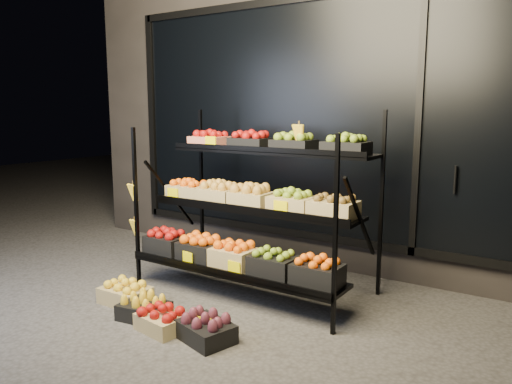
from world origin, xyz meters
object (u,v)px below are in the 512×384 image
Objects in this scene: floor_crate_midright at (162,319)px; floor_crate_midleft at (144,308)px; display_rack at (249,207)px; floor_crate_left at (125,292)px.

floor_crate_midleft is at bearing 172.33° from floor_crate_midright.
floor_crate_left is (-0.73, -0.85, -0.69)m from display_rack.
display_rack is 1.32m from floor_crate_left.
display_rack is at bearing 61.61° from floor_crate_midleft.
display_rack is 1.26m from floor_crate_midleft.
floor_crate_left reaches higher than floor_crate_midleft.
display_rack is 5.39× the size of floor_crate_midright.
floor_crate_left is at bearing -130.81° from display_rack.
display_rack is 5.36× the size of floor_crate_left.
floor_crate_left is 0.69m from floor_crate_midright.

